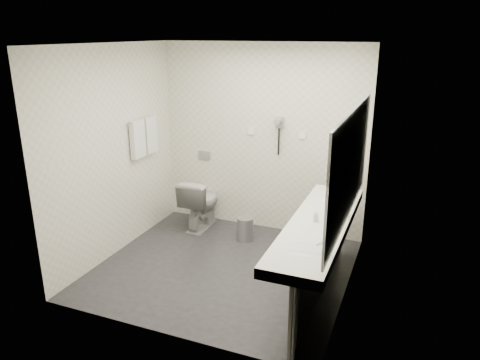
% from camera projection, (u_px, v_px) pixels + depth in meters
% --- Properties ---
extents(floor, '(2.80, 2.80, 0.00)m').
position_uv_depth(floor, '(223.00, 268.00, 5.28)').
color(floor, '#27262B').
rests_on(floor, ground).
extents(ceiling, '(2.80, 2.80, 0.00)m').
position_uv_depth(ceiling, '(220.00, 44.00, 4.50)').
color(ceiling, white).
rests_on(ceiling, wall_back).
extents(wall_back, '(2.80, 0.00, 2.80)m').
position_uv_depth(wall_back, '(262.00, 139.00, 6.03)').
color(wall_back, white).
rests_on(wall_back, floor).
extents(wall_front, '(2.80, 0.00, 2.80)m').
position_uv_depth(wall_front, '(158.00, 206.00, 3.74)').
color(wall_front, white).
rests_on(wall_front, floor).
extents(wall_left, '(0.00, 2.60, 2.60)m').
position_uv_depth(wall_left, '(114.00, 152.00, 5.38)').
color(wall_left, white).
rests_on(wall_left, floor).
extents(wall_right, '(0.00, 2.60, 2.60)m').
position_uv_depth(wall_right, '(354.00, 180.00, 4.39)').
color(wall_right, white).
rests_on(wall_right, floor).
extents(vanity_counter, '(0.55, 2.20, 0.10)m').
position_uv_depth(vanity_counter, '(319.00, 226.00, 4.45)').
color(vanity_counter, white).
rests_on(vanity_counter, floor).
extents(vanity_panel, '(0.03, 2.15, 0.75)m').
position_uv_depth(vanity_panel, '(319.00, 265.00, 4.58)').
color(vanity_panel, gray).
rests_on(vanity_panel, floor).
extents(vanity_post_near, '(0.06, 0.06, 0.75)m').
position_uv_depth(vanity_post_near, '(294.00, 325.00, 3.65)').
color(vanity_post_near, silver).
rests_on(vanity_post_near, floor).
extents(vanity_post_far, '(0.06, 0.06, 0.75)m').
position_uv_depth(vanity_post_far, '(340.00, 226.00, 5.48)').
color(vanity_post_far, silver).
rests_on(vanity_post_far, floor).
extents(mirror, '(0.02, 2.20, 1.05)m').
position_uv_depth(mirror, '(351.00, 165.00, 4.16)').
color(mirror, '#B2BCC6').
rests_on(mirror, wall_right).
extents(basin_near, '(0.40, 0.31, 0.05)m').
position_uv_depth(basin_near, '(302.00, 251.00, 3.87)').
color(basin_near, white).
rests_on(basin_near, vanity_counter).
extents(basin_far, '(0.40, 0.31, 0.05)m').
position_uv_depth(basin_far, '(332.00, 201.00, 5.02)').
color(basin_far, white).
rests_on(basin_far, vanity_counter).
extents(faucet_near, '(0.04, 0.04, 0.15)m').
position_uv_depth(faucet_near, '(326.00, 245.00, 3.77)').
color(faucet_near, silver).
rests_on(faucet_near, vanity_counter).
extents(faucet_far, '(0.04, 0.04, 0.15)m').
position_uv_depth(faucet_far, '(350.00, 195.00, 4.92)').
color(faucet_far, silver).
rests_on(faucet_far, vanity_counter).
extents(soap_bottle_a, '(0.06, 0.06, 0.11)m').
position_uv_depth(soap_bottle_a, '(316.00, 216.00, 4.43)').
color(soap_bottle_a, white).
rests_on(soap_bottle_a, vanity_counter).
extents(glass_left, '(0.08, 0.08, 0.12)m').
position_uv_depth(glass_left, '(347.00, 212.00, 4.52)').
color(glass_left, silver).
rests_on(glass_left, vanity_counter).
extents(toilet, '(0.41, 0.71, 0.71)m').
position_uv_depth(toilet, '(200.00, 203.00, 6.28)').
color(toilet, white).
rests_on(toilet, floor).
extents(flush_plate, '(0.18, 0.02, 0.12)m').
position_uv_depth(flush_plate, '(204.00, 155.00, 6.42)').
color(flush_plate, '#B2B5BA').
rests_on(flush_plate, wall_back).
extents(pedal_bin, '(0.28, 0.28, 0.30)m').
position_uv_depth(pedal_bin, '(245.00, 229.00, 5.95)').
color(pedal_bin, '#B2B5BA').
rests_on(pedal_bin, floor).
extents(bin_lid, '(0.21, 0.21, 0.02)m').
position_uv_depth(bin_lid, '(245.00, 218.00, 5.90)').
color(bin_lid, '#B2B5BA').
rests_on(bin_lid, pedal_bin).
extents(towel_rail, '(0.02, 0.62, 0.02)m').
position_uv_depth(towel_rail, '(142.00, 120.00, 5.76)').
color(towel_rail, silver).
rests_on(towel_rail, wall_left).
extents(towel_near, '(0.07, 0.24, 0.48)m').
position_uv_depth(towel_near, '(138.00, 139.00, 5.70)').
color(towel_near, white).
rests_on(towel_near, towel_rail).
extents(towel_far, '(0.07, 0.24, 0.48)m').
position_uv_depth(towel_far, '(150.00, 135.00, 5.95)').
color(towel_far, white).
rests_on(towel_far, towel_rail).
extents(dryer_cradle, '(0.10, 0.04, 0.14)m').
position_uv_depth(dryer_cradle, '(280.00, 123.00, 5.84)').
color(dryer_cradle, gray).
rests_on(dryer_cradle, wall_back).
extents(dryer_barrel, '(0.08, 0.14, 0.08)m').
position_uv_depth(dryer_barrel, '(278.00, 121.00, 5.77)').
color(dryer_barrel, gray).
rests_on(dryer_barrel, dryer_cradle).
extents(dryer_cord, '(0.02, 0.02, 0.35)m').
position_uv_depth(dryer_cord, '(279.00, 142.00, 5.91)').
color(dryer_cord, black).
rests_on(dryer_cord, dryer_cradle).
extents(switch_plate_a, '(0.09, 0.02, 0.09)m').
position_uv_depth(switch_plate_a, '(251.00, 131.00, 6.05)').
color(switch_plate_a, white).
rests_on(switch_plate_a, wall_back).
extents(switch_plate_b, '(0.09, 0.02, 0.09)m').
position_uv_depth(switch_plate_b, '(302.00, 136.00, 5.80)').
color(switch_plate_b, white).
rests_on(switch_plate_b, wall_back).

